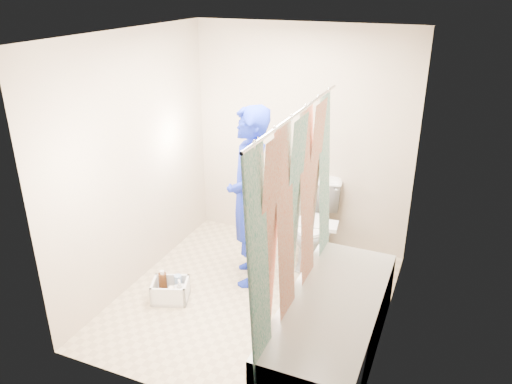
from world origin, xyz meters
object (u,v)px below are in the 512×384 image
at_px(toilet, 314,225).
at_px(cleaning_caddy, 172,291).
at_px(bathtub, 331,325).
at_px(plumber, 249,198).

relative_size(toilet, cleaning_caddy, 2.08).
bearing_deg(bathtub, plumber, 143.97).
height_order(toilet, cleaning_caddy, toilet).
distance_m(bathtub, plumber, 1.42).
distance_m(bathtub, cleaning_caddy, 1.57).
bearing_deg(cleaning_caddy, toilet, 30.29).
relative_size(bathtub, cleaning_caddy, 4.38).
relative_size(plumber, cleaning_caddy, 4.42).
relative_size(bathtub, plumber, 0.99).
distance_m(bathtub, toilet, 1.46).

